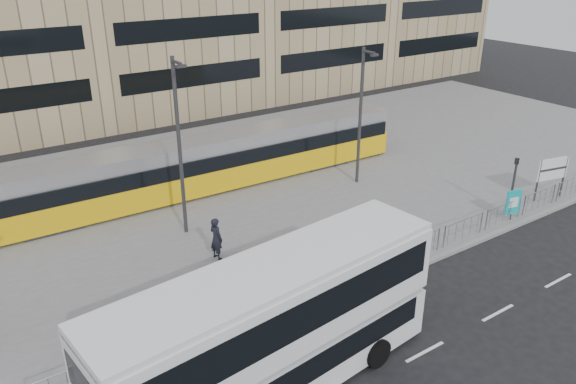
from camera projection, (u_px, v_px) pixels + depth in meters
ground at (387, 282)px, 23.40m from camera, size 120.00×120.00×0.00m
plaza at (242, 187)px, 32.45m from camera, size 64.00×24.00×0.15m
kerb at (386, 280)px, 23.41m from camera, size 64.00×0.25×0.17m
pedestrian_barrier at (414, 243)px, 24.42m from camera, size 32.07×0.07×1.10m
road_markings at (481, 322)px, 20.89m from camera, size 62.00×0.12×0.01m
double_decker_bus at (275, 326)px, 16.72m from camera, size 11.51×3.76×4.52m
tram at (200, 165)px, 31.28m from camera, size 25.64×3.01×3.02m
station_sign at (552, 171)px, 30.18m from camera, size 2.01×0.52×2.34m
ad_panel at (513, 203)px, 28.02m from camera, size 0.86×0.26×1.62m
pedestrian at (216, 238)px, 24.51m from camera, size 0.60×0.79×1.96m
traffic_light_west at (321, 254)px, 21.32m from camera, size 0.19×0.22×3.10m
traffic_light_east at (514, 179)px, 28.16m from camera, size 0.20×0.23×3.10m
lamp_post_west at (180, 142)px, 25.34m from camera, size 0.45×1.04×8.42m
lamp_post_east at (361, 111)px, 31.28m from camera, size 0.45×1.04×7.77m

